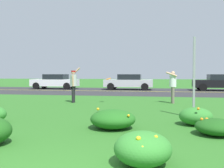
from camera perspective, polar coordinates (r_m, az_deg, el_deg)
name	(u,v)px	position (r m, az deg, el deg)	size (l,w,h in m)	color
ground_plane	(128,105)	(12.29, 3.50, -4.68)	(120.00, 120.00, 0.00)	#2D6B23
highway_strip	(140,91)	(21.70, 6.28, -1.65)	(120.00, 9.66, 0.01)	#2D2D30
highway_center_stripe	(140,91)	(21.70, 6.28, -1.64)	(120.00, 0.16, 0.00)	yellow
daylily_clump_mid_left	(217,127)	(6.77, 22.43, -8.87)	(1.03, 1.01, 0.43)	#1E5619
daylily_clump_front_left	(143,148)	(4.31, 6.90, -14.13)	(0.95, 0.99, 0.55)	#337F2D
daylily_clump_front_right	(113,119)	(6.99, 0.20, -7.85)	(1.24, 1.19, 0.58)	#23661E
daylily_clump_mid_right	(196,116)	(7.83, 18.25, -6.89)	(0.95, 0.90, 0.57)	#337F2D
sign_post_near_path	(194,78)	(9.01, 17.90, 1.39)	(0.07, 0.10, 2.74)	#93969B
person_thrower_red_cap_gray_shirt	(73,83)	(13.32, -8.64, 0.24)	(0.49, 0.52, 1.84)	#B2B2B7
person_catcher_white_shirt	(173,84)	(13.20, 13.45, -0.01)	(0.56, 0.53, 1.63)	silver
frisbee_orange	(108,79)	(12.89, -0.81, 1.15)	(0.28, 0.27, 0.13)	orange
car_black_center_left	(220,82)	(24.44, 23.01, 0.35)	(4.50, 2.00, 1.45)	black
car_silver_center_right	(129,82)	(23.93, 3.79, 0.49)	(4.50, 2.00, 1.45)	#B7BABF
car_white_rightmost	(55,81)	(25.75, -12.62, 0.57)	(4.50, 2.00, 1.45)	silver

